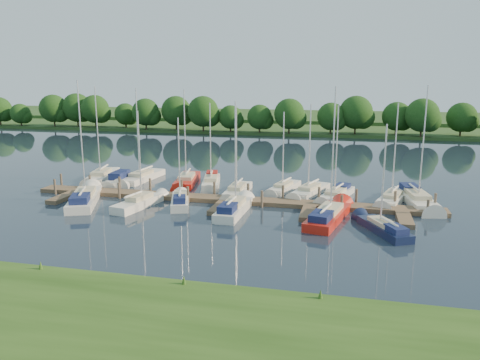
% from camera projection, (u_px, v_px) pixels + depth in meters
% --- Properties ---
extents(ground, '(260.00, 260.00, 0.00)m').
position_uv_depth(ground, '(203.00, 227.00, 37.70)').
color(ground, '#192533').
rests_on(ground, ground).
extents(near_bank, '(90.00, 10.00, 0.50)m').
position_uv_depth(near_bank, '(101.00, 323.00, 22.44)').
color(near_bank, '#214213').
rests_on(near_bank, ground).
extents(dock, '(40.00, 6.00, 0.40)m').
position_uv_depth(dock, '(226.00, 201.00, 44.61)').
color(dock, brown).
rests_on(dock, ground).
extents(mooring_pilings, '(38.24, 2.84, 2.00)m').
position_uv_depth(mooring_pilings, '(229.00, 194.00, 45.59)').
color(mooring_pilings, '#473D33').
rests_on(mooring_pilings, ground).
extents(far_shore, '(180.00, 30.00, 0.60)m').
position_uv_depth(far_shore, '(301.00, 128.00, 108.94)').
color(far_shore, '#20451A').
rests_on(far_shore, ground).
extents(distant_hill, '(220.00, 40.00, 1.40)m').
position_uv_depth(distant_hill, '(310.00, 117.00, 132.62)').
color(distant_hill, '#375424').
rests_on(distant_hill, ground).
extents(treeline, '(147.76, 10.47, 8.30)m').
position_uv_depth(treeline, '(307.00, 116.00, 95.50)').
color(treeline, '#38281C').
rests_on(treeline, ground).
extents(sailboat_n_0, '(3.63, 8.92, 11.25)m').
position_uv_depth(sailboat_n_0, '(101.00, 178.00, 54.78)').
color(sailboat_n_0, silver).
rests_on(sailboat_n_0, ground).
extents(motorboat, '(1.97, 6.06, 1.75)m').
position_uv_depth(motorboat, '(119.00, 181.00, 52.69)').
color(motorboat, silver).
rests_on(motorboat, ground).
extents(sailboat_n_2, '(2.70, 8.71, 10.98)m').
position_uv_depth(sailboat_n_2, '(141.00, 178.00, 54.39)').
color(sailboat_n_2, silver).
rests_on(sailboat_n_2, ground).
extents(sailboat_n_3, '(3.29, 8.67, 10.93)m').
position_uv_depth(sailboat_n_3, '(187.00, 182.00, 52.56)').
color(sailboat_n_3, red).
rests_on(sailboat_n_3, ground).
extents(sailboat_n_4, '(3.16, 7.43, 9.53)m').
position_uv_depth(sailboat_n_4, '(211.00, 183.00, 51.83)').
color(sailboat_n_4, silver).
rests_on(sailboat_n_4, ground).
extents(sailboat_n_5, '(1.76, 7.30, 9.45)m').
position_uv_depth(sailboat_n_5, '(237.00, 192.00, 47.86)').
color(sailboat_n_5, silver).
rests_on(sailboat_n_5, ground).
extents(sailboat_n_6, '(2.96, 6.83, 8.66)m').
position_uv_depth(sailboat_n_6, '(283.00, 189.00, 49.36)').
color(sailboat_n_6, silver).
rests_on(sailboat_n_6, ground).
extents(sailboat_n_7, '(3.70, 7.46, 9.57)m').
position_uv_depth(sailboat_n_7, '(309.00, 192.00, 47.84)').
color(sailboat_n_7, silver).
rests_on(sailboat_n_7, ground).
extents(sailboat_n_8, '(3.54, 7.54, 9.51)m').
position_uv_depth(sailboat_n_8, '(336.00, 195.00, 46.38)').
color(sailboat_n_8, silver).
rests_on(sailboat_n_8, ground).
extents(sailboat_n_9, '(3.68, 7.78, 9.82)m').
position_uv_depth(sailboat_n_9, '(392.00, 200.00, 44.99)').
color(sailboat_n_9, silver).
rests_on(sailboat_n_9, ground).
extents(sailboat_n_10, '(3.43, 9.15, 11.53)m').
position_uv_depth(sailboat_n_10, '(417.00, 200.00, 44.48)').
color(sailboat_n_10, silver).
rests_on(sailboat_n_10, ground).
extents(sailboat_s_0, '(5.14, 9.26, 12.00)m').
position_uv_depth(sailboat_s_0, '(85.00, 199.00, 44.75)').
color(sailboat_s_0, silver).
rests_on(sailboat_s_0, ground).
extents(sailboat_s_1, '(2.84, 7.14, 9.31)m').
position_uv_depth(sailboat_s_1, '(140.00, 204.00, 43.43)').
color(sailboat_s_1, silver).
rests_on(sailboat_s_1, ground).
extents(sailboat_s_2, '(3.24, 6.50, 8.60)m').
position_uv_depth(sailboat_s_2, '(180.00, 202.00, 44.01)').
color(sailboat_s_2, silver).
rests_on(sailboat_s_2, ground).
extents(sailboat_s_3, '(2.04, 7.91, 10.28)m').
position_uv_depth(sailboat_s_3, '(234.00, 209.00, 41.38)').
color(sailboat_s_3, silver).
rests_on(sailboat_s_3, ground).
extents(sailboat_s_4, '(3.71, 9.13, 11.50)m').
position_uv_depth(sailboat_s_4, '(329.00, 216.00, 39.38)').
color(sailboat_s_4, red).
rests_on(sailboat_s_4, ground).
extents(sailboat_s_5, '(4.18, 6.56, 8.69)m').
position_uv_depth(sailboat_s_5, '(383.00, 228.00, 36.35)').
color(sailboat_s_5, '#111938').
rests_on(sailboat_s_5, ground).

